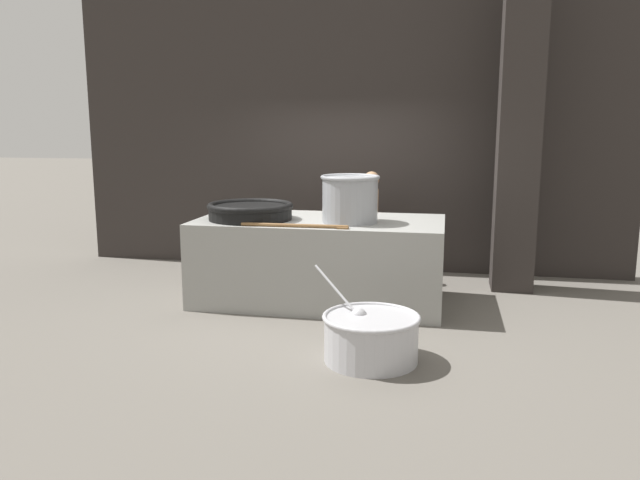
% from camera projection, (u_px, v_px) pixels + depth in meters
% --- Properties ---
extents(ground_plane, '(60.00, 60.00, 0.00)m').
position_uv_depth(ground_plane, '(320.00, 301.00, 7.59)').
color(ground_plane, '#666059').
extents(back_wall, '(8.10, 0.24, 4.14)m').
position_uv_depth(back_wall, '(346.00, 128.00, 9.09)').
color(back_wall, '#2D2826').
rests_on(back_wall, ground_plane).
extents(support_pillar, '(0.51, 0.51, 4.14)m').
position_uv_depth(support_pillar, '(519.00, 128.00, 7.80)').
color(support_pillar, '#2D2826').
rests_on(support_pillar, ground_plane).
extents(hearth_platform, '(2.92, 1.48, 1.00)m').
position_uv_depth(hearth_platform, '(320.00, 260.00, 7.50)').
color(hearth_platform, gray).
rests_on(hearth_platform, ground_plane).
extents(giant_wok_near, '(1.02, 1.02, 0.20)m').
position_uv_depth(giant_wok_near, '(250.00, 210.00, 7.38)').
color(giant_wok_near, black).
rests_on(giant_wok_near, hearth_platform).
extents(stock_pot, '(0.68, 0.68, 0.54)m').
position_uv_depth(stock_pot, '(350.00, 198.00, 7.13)').
color(stock_pot, gray).
rests_on(stock_pot, hearth_platform).
extents(stirring_paddle, '(1.20, 0.10, 0.04)m').
position_uv_depth(stirring_paddle, '(299.00, 226.00, 6.81)').
color(stirring_paddle, brown).
rests_on(stirring_paddle, hearth_platform).
extents(cook, '(0.41, 0.59, 1.50)m').
position_uv_depth(cook, '(370.00, 222.00, 8.45)').
color(cook, '#9E7551').
rests_on(cook, ground_plane).
extents(prep_bowl_vegetables, '(1.05, 0.89, 0.79)m').
position_uv_depth(prep_bowl_vegetables, '(371.00, 335.00, 5.61)').
color(prep_bowl_vegetables, '#B7B7BC').
rests_on(prep_bowl_vegetables, ground_plane).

